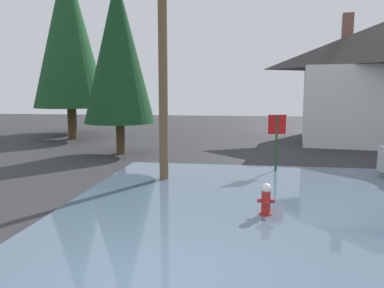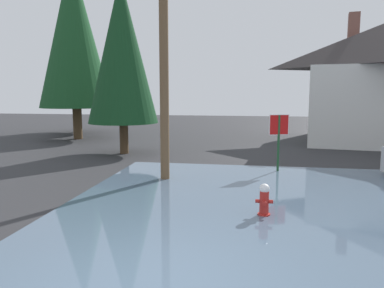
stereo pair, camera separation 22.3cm
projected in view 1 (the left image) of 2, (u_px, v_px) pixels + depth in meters
The scene contains 7 objects.
flood_puddle at pixel (263, 222), 7.98m from camera, with size 9.48×12.19×0.06m, color #4C6075.
fire_hydrant at pixel (266, 201), 8.32m from camera, with size 0.39×0.33×0.77m.
utility_pole at pixel (162, 21), 11.17m from camera, with size 1.60×0.28×9.43m.
stop_sign_far at pixel (277, 131), 12.91m from camera, with size 0.67×0.26×2.02m.
pine_tree_tall_left at pixel (68, 33), 21.47m from camera, with size 4.20×4.20×10.49m.
pine_tree_mid_left at pixel (68, 45), 25.21m from camera, with size 4.05×4.05×10.12m.
pine_tree_short_left at pixel (118, 50), 16.42m from camera, with size 3.13×3.13×7.83m.
Camera 1 is at (1.11, -4.90, 2.77)m, focal length 34.97 mm.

